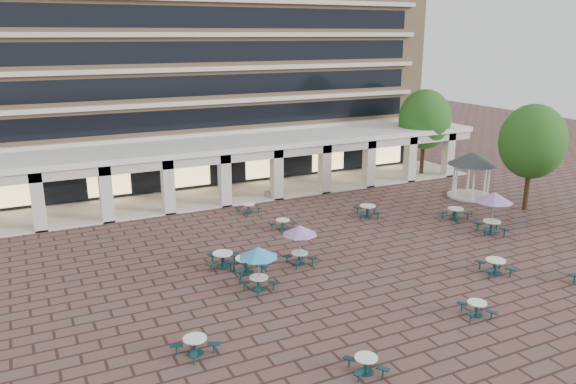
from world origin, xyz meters
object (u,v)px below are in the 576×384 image
(picnic_table_0, at_px, (366,363))
(planter_left, at_px, (229,197))
(planter_right, at_px, (274,190))
(gazebo, at_px, (472,163))
(picnic_table_2, at_px, (495,265))
(picnic_table_1, at_px, (477,307))

(picnic_table_0, height_order, planter_left, planter_left)
(picnic_table_0, distance_m, planter_right, 24.06)
(planter_left, bearing_deg, gazebo, -20.39)
(planter_left, bearing_deg, planter_right, -0.00)
(planter_left, bearing_deg, picnic_table_2, -65.71)
(picnic_table_2, relative_size, planter_right, 1.39)
(gazebo, bearing_deg, picnic_table_0, -141.24)
(picnic_table_1, relative_size, planter_right, 1.16)
(picnic_table_0, xyz_separation_m, planter_right, (6.71, 23.10, 0.15))
(picnic_table_0, relative_size, picnic_table_1, 0.96)
(planter_left, bearing_deg, picnic_table_0, -97.33)
(picnic_table_0, bearing_deg, picnic_table_2, 33.01)
(picnic_table_0, distance_m, picnic_table_1, 7.20)
(picnic_table_1, xyz_separation_m, planter_right, (-0.31, 21.51, 0.16))
(picnic_table_2, relative_size, gazebo, 0.55)
(picnic_table_2, distance_m, planter_right, 18.97)
(picnic_table_1, bearing_deg, gazebo, 65.87)
(gazebo, height_order, planter_right, gazebo)
(gazebo, distance_m, planter_left, 18.94)
(gazebo, bearing_deg, planter_right, 154.75)
(planter_right, bearing_deg, gazebo, -25.25)
(picnic_table_1, distance_m, picnic_table_2, 5.27)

